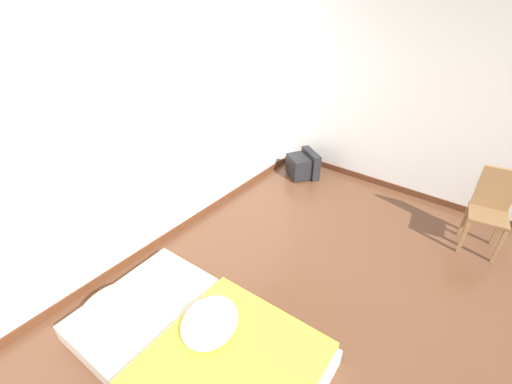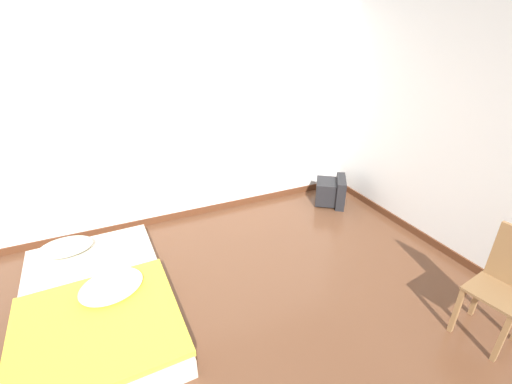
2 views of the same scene
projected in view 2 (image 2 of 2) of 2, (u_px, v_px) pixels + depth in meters
wall_back at (141, 124)px, 3.88m from camera, size 8.08×0.08×2.60m
mattress_bed at (96, 302)px, 3.00m from camera, size 1.28×2.09×0.32m
crt_tv at (332, 191)px, 4.83m from camera, size 0.56×0.57×0.40m
wooden_chair at (507, 279)px, 2.63m from camera, size 0.44×0.44×0.95m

